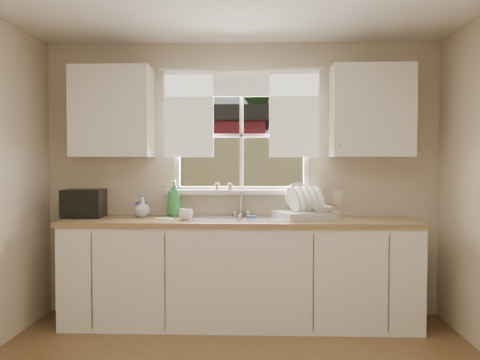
{
  "coord_description": "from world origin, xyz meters",
  "views": [
    {
      "loc": [
        0.15,
        -2.69,
        1.4
      ],
      "look_at": [
        0.0,
        1.65,
        1.25
      ],
      "focal_mm": 38.0,
      "sensor_mm": 36.0,
      "label": 1
    }
  ],
  "objects_px": {
    "soap_bottle_a": "(174,198)",
    "black_appliance": "(84,203)",
    "dish_rack": "(305,210)",
    "cup": "(186,215)"
  },
  "relations": [
    {
      "from": "dish_rack",
      "to": "cup",
      "type": "relative_size",
      "value": 4.92
    },
    {
      "from": "cup",
      "to": "black_appliance",
      "type": "bearing_deg",
      "value": -176.11
    },
    {
      "from": "soap_bottle_a",
      "to": "dish_rack",
      "type": "bearing_deg",
      "value": 2.27
    },
    {
      "from": "dish_rack",
      "to": "cup",
      "type": "height_order",
      "value": "dish_rack"
    },
    {
      "from": "soap_bottle_a",
      "to": "black_appliance",
      "type": "distance_m",
      "value": 0.8
    },
    {
      "from": "dish_rack",
      "to": "soap_bottle_a",
      "type": "bearing_deg",
      "value": 172.97
    },
    {
      "from": "soap_bottle_a",
      "to": "cup",
      "type": "xyz_separation_m",
      "value": [
        0.14,
        -0.28,
        -0.12
      ]
    },
    {
      "from": "soap_bottle_a",
      "to": "cup",
      "type": "relative_size",
      "value": 2.78
    },
    {
      "from": "dish_rack",
      "to": "cup",
      "type": "xyz_separation_m",
      "value": [
        -1.02,
        -0.14,
        -0.03
      ]
    },
    {
      "from": "black_appliance",
      "to": "cup",
      "type": "bearing_deg",
      "value": -13.38
    }
  ]
}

